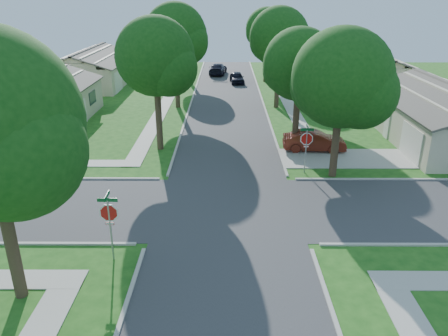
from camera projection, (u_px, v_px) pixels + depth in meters
ground at (228, 207)px, 22.33m from camera, size 100.00×100.00×0.00m
road_ns at (228, 207)px, 22.33m from camera, size 7.00×100.00×0.02m
sidewalk_ne at (284, 96)px, 46.40m from camera, size 1.20×40.00×0.04m
sidewalk_nw at (170, 95)px, 46.46m from camera, size 1.20×40.00×0.04m
driveway at (347, 158)px, 28.86m from camera, size 8.80×3.60×0.05m
stop_sign_sw at (109, 216)px, 17.23m from camera, size 1.05×0.80×2.98m
stop_sign_ne at (306, 141)px, 25.90m from camera, size 1.05×0.80×2.98m
tree_e_near at (300, 68)px, 28.54m from camera, size 4.97×4.80×8.28m
tree_e_mid at (280, 40)px, 39.44m from camera, size 5.59×5.40×9.21m
tree_e_far at (267, 31)px, 51.60m from camera, size 5.17×5.00×8.72m
tree_w_near at (156, 60)px, 28.41m from camera, size 5.38×5.20×8.97m
tree_w_mid at (176, 37)px, 39.40m from camera, size 5.80×5.60×9.56m
tree_w_far at (188, 35)px, 51.82m from camera, size 4.76×4.60×8.04m
tree_ne_corner at (343, 83)px, 24.10m from camera, size 5.80×5.60×8.66m
house_ne_near at (446, 121)px, 31.88m from camera, size 8.42×13.60×4.23m
house_ne_far at (370, 76)px, 48.57m from camera, size 8.42×13.60×4.23m
house_nw_near at (32, 107)px, 35.75m from camera, size 8.42×13.60×4.23m
house_nw_far at (92, 72)px, 51.51m from camera, size 8.42×13.60×4.23m
car_driveway at (314, 141)px, 30.10m from camera, size 4.36×1.74×1.41m
car_curb_east at (237, 78)px, 52.66m from camera, size 1.89×3.99×1.32m
car_curb_west at (218, 69)px, 58.21m from camera, size 2.54×5.15×1.44m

